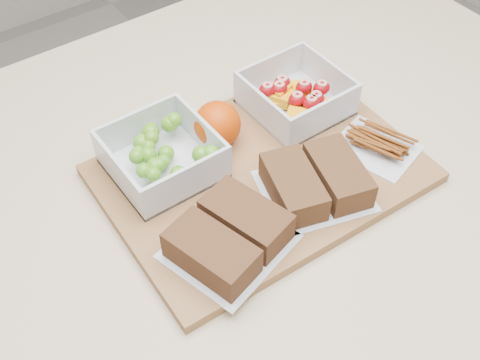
{
  "coord_description": "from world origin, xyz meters",
  "views": [
    {
      "loc": [
        -0.33,
        -0.44,
        1.52
      ],
      "look_at": [
        -0.01,
        -0.01,
        0.93
      ],
      "focal_mm": 45.0,
      "sensor_mm": 36.0,
      "label": 1
    }
  ],
  "objects_px": {
    "grape_container": "(163,154)",
    "sandwich_bag_left": "(229,236)",
    "cutting_board": "(261,173)",
    "fruit_container": "(296,97)",
    "orange": "(217,124)",
    "pretzel_bag": "(377,142)",
    "sandwich_bag_center": "(316,181)"
  },
  "relations": [
    {
      "from": "sandwich_bag_center",
      "to": "pretzel_bag",
      "type": "distance_m",
      "value": 0.12
    },
    {
      "from": "pretzel_bag",
      "to": "grape_container",
      "type": "bearing_deg",
      "value": 151.02
    },
    {
      "from": "pretzel_bag",
      "to": "orange",
      "type": "bearing_deg",
      "value": 140.5
    },
    {
      "from": "sandwich_bag_left",
      "to": "fruit_container",
      "type": "bearing_deg",
      "value": 33.76
    },
    {
      "from": "sandwich_bag_center",
      "to": "pretzel_bag",
      "type": "height_order",
      "value": "sandwich_bag_center"
    },
    {
      "from": "grape_container",
      "to": "sandwich_bag_center",
      "type": "relative_size",
      "value": 0.82
    },
    {
      "from": "pretzel_bag",
      "to": "fruit_container",
      "type": "bearing_deg",
      "value": 105.75
    },
    {
      "from": "grape_container",
      "to": "cutting_board",
      "type": "bearing_deg",
      "value": -38.04
    },
    {
      "from": "fruit_container",
      "to": "pretzel_bag",
      "type": "height_order",
      "value": "fruit_container"
    },
    {
      "from": "cutting_board",
      "to": "sandwich_bag_center",
      "type": "distance_m",
      "value": 0.09
    },
    {
      "from": "cutting_board",
      "to": "grape_container",
      "type": "bearing_deg",
      "value": 143.95
    },
    {
      "from": "cutting_board",
      "to": "sandwich_bag_left",
      "type": "bearing_deg",
      "value": -141.99
    },
    {
      "from": "cutting_board",
      "to": "orange",
      "type": "height_order",
      "value": "orange"
    },
    {
      "from": "sandwich_bag_center",
      "to": "pretzel_bag",
      "type": "xyz_separation_m",
      "value": [
        0.12,
        0.01,
        -0.01
      ]
    },
    {
      "from": "orange",
      "to": "sandwich_bag_left",
      "type": "relative_size",
      "value": 0.39
    },
    {
      "from": "fruit_container",
      "to": "sandwich_bag_center",
      "type": "xyz_separation_m",
      "value": [
        -0.09,
        -0.15,
        -0.0
      ]
    },
    {
      "from": "grape_container",
      "to": "pretzel_bag",
      "type": "bearing_deg",
      "value": -28.98
    },
    {
      "from": "fruit_container",
      "to": "sandwich_bag_center",
      "type": "relative_size",
      "value": 0.8
    },
    {
      "from": "fruit_container",
      "to": "pretzel_bag",
      "type": "distance_m",
      "value": 0.14
    },
    {
      "from": "grape_container",
      "to": "sandwich_bag_left",
      "type": "distance_m",
      "value": 0.16
    },
    {
      "from": "grape_container",
      "to": "fruit_container",
      "type": "height_order",
      "value": "same"
    },
    {
      "from": "cutting_board",
      "to": "sandwich_bag_left",
      "type": "distance_m",
      "value": 0.14
    },
    {
      "from": "cutting_board",
      "to": "orange",
      "type": "bearing_deg",
      "value": 104.07
    },
    {
      "from": "orange",
      "to": "pretzel_bag",
      "type": "relative_size",
      "value": 0.51
    },
    {
      "from": "grape_container",
      "to": "sandwich_bag_left",
      "type": "relative_size",
      "value": 0.8
    },
    {
      "from": "cutting_board",
      "to": "fruit_container",
      "type": "xyz_separation_m",
      "value": [
        0.12,
        0.07,
        0.03
      ]
    },
    {
      "from": "grape_container",
      "to": "fruit_container",
      "type": "xyz_separation_m",
      "value": [
        0.22,
        -0.01,
        -0.0
      ]
    },
    {
      "from": "orange",
      "to": "cutting_board",
      "type": "bearing_deg",
      "value": -77.93
    },
    {
      "from": "sandwich_bag_left",
      "to": "sandwich_bag_center",
      "type": "xyz_separation_m",
      "value": [
        0.14,
        0.01,
        -0.0
      ]
    },
    {
      "from": "cutting_board",
      "to": "grape_container",
      "type": "xyz_separation_m",
      "value": [
        -0.11,
        0.08,
        0.03
      ]
    },
    {
      "from": "fruit_container",
      "to": "orange",
      "type": "relative_size",
      "value": 2.0
    },
    {
      "from": "cutting_board",
      "to": "sandwich_bag_center",
      "type": "height_order",
      "value": "sandwich_bag_center"
    }
  ]
}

